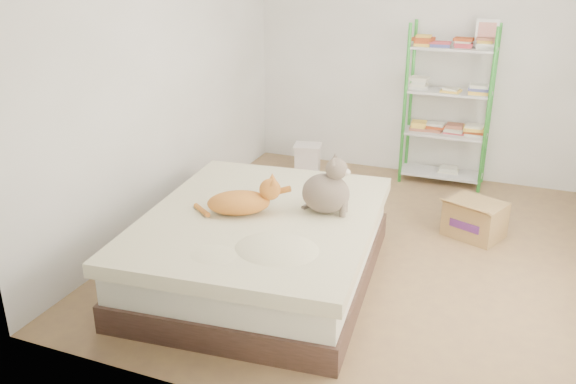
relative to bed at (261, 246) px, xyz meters
The scene contains 7 objects.
room 1.44m from the bed, 48.41° to the left, with size 3.81×4.21×2.61m.
bed is the anchor object (origin of this frame).
orange_cat 0.41m from the bed, 162.82° to the right, with size 0.56×0.30×0.23m, color orange, non-canonical shape.
grey_cat 0.69m from the bed, 26.93° to the left, with size 0.32×0.39×0.44m, color slate, non-canonical shape.
shelf_unit 2.88m from the bed, 69.70° to the left, with size 0.88×0.36×1.74m.
cardboard_box 2.01m from the bed, 43.37° to the left, with size 0.57×0.58×0.38m.
white_bin 2.40m from the bed, 101.65° to the left, with size 0.35×0.32×0.34m.
Camera 1 is at (1.08, -4.56, 2.41)m, focal length 38.00 mm.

